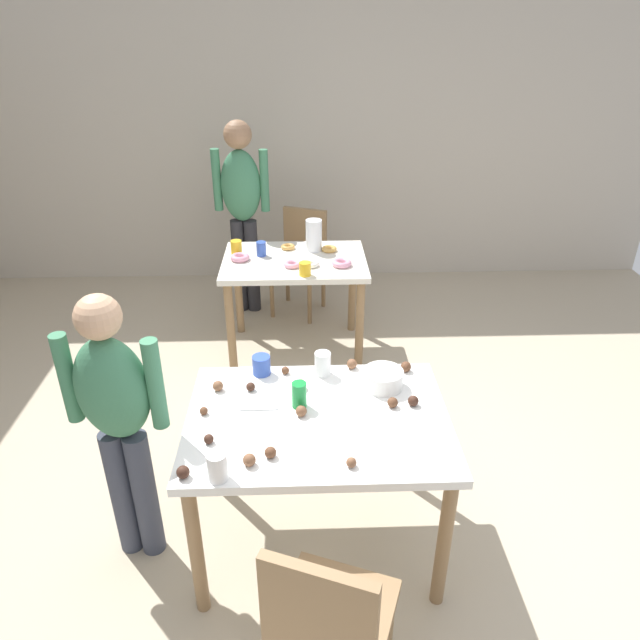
{
  "coord_description": "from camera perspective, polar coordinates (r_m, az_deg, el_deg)",
  "views": [
    {
      "loc": [
        -0.17,
        -2.2,
        2.32
      ],
      "look_at": [
        -0.07,
        0.47,
        0.9
      ],
      "focal_mm": 32.64,
      "sensor_mm": 36.0,
      "label": 1
    }
  ],
  "objects": [
    {
      "name": "dining_table_far",
      "position": [
        4.23,
        -2.49,
        4.54
      ],
      "size": [
        1.02,
        0.73,
        0.75
      ],
      "color": "silver",
      "rests_on": "ground_plane"
    },
    {
      "name": "cup_far_0",
      "position": [
        4.25,
        -5.78,
        6.96
      ],
      "size": [
        0.07,
        0.07,
        0.11
      ],
      "primitive_type": "cylinder",
      "color": "#3351B2",
      "rests_on": "dining_table_far"
    },
    {
      "name": "chair_near_table",
      "position": [
        2.21,
        0.77,
        -27.41
      ],
      "size": [
        0.52,
        0.52,
        0.87
      ],
      "color": "olive",
      "rests_on": "ground_plane"
    },
    {
      "name": "wall_back",
      "position": [
        5.49,
        -0.24,
        17.32
      ],
      "size": [
        6.4,
        0.1,
        2.6
      ],
      "primitive_type": "cube",
      "color": "#BCB2A3",
      "rests_on": "ground_plane"
    },
    {
      "name": "donut_far_3",
      "position": [
        4.32,
        0.92,
        6.98
      ],
      "size": [
        0.11,
        0.11,
        0.03
      ],
      "primitive_type": "torus",
      "color": "gold",
      "rests_on": "dining_table_far"
    },
    {
      "name": "cake_ball_5",
      "position": [
        2.47,
        -10.85,
        -11.39
      ],
      "size": [
        0.04,
        0.04,
        0.04
      ],
      "primitive_type": "sphere",
      "color": "#3D2319",
      "rests_on": "dining_table_near"
    },
    {
      "name": "cup_near_2",
      "position": [
        2.82,
        0.26,
        -4.31
      ],
      "size": [
        0.08,
        0.08,
        0.12
      ],
      "primitive_type": "cylinder",
      "color": "white",
      "rests_on": "dining_table_near"
    },
    {
      "name": "cup_far_1",
      "position": [
        4.3,
        -8.2,
        7.06
      ],
      "size": [
        0.08,
        0.08,
        0.1
      ],
      "primitive_type": "cylinder",
      "color": "yellow",
      "rests_on": "dining_table_far"
    },
    {
      "name": "cup_near_0",
      "position": [
        2.28,
        -10.03,
        -13.98
      ],
      "size": [
        0.08,
        0.08,
        0.12
      ],
      "primitive_type": "cylinder",
      "color": "white",
      "rests_on": "dining_table_near"
    },
    {
      "name": "pitcher_far",
      "position": [
        4.31,
        -0.61,
        8.3
      ],
      "size": [
        0.12,
        0.12,
        0.23
      ],
      "primitive_type": "cylinder",
      "color": "white",
      "rests_on": "dining_table_far"
    },
    {
      "name": "fork_near",
      "position": [
        2.63,
        -6.01,
        -8.68
      ],
      "size": [
        0.17,
        0.02,
        0.01
      ],
      "primitive_type": "cube",
      "color": "silver",
      "rests_on": "dining_table_near"
    },
    {
      "name": "soda_can",
      "position": [
        2.6,
        -2.05,
        -7.34
      ],
      "size": [
        0.07,
        0.07,
        0.12
      ],
      "primitive_type": "cylinder",
      "color": "#198438",
      "rests_on": "dining_table_near"
    },
    {
      "name": "donut_far_0",
      "position": [
        4.37,
        -3.16,
        7.17
      ],
      "size": [
        0.1,
        0.1,
        0.03
      ],
      "primitive_type": "torus",
      "color": "gold",
      "rests_on": "dining_table_far"
    },
    {
      "name": "cake_ball_12",
      "position": [
        2.64,
        7.14,
        -8.03
      ],
      "size": [
        0.05,
        0.05,
        0.05
      ],
      "primitive_type": "sphere",
      "color": "brown",
      "rests_on": "dining_table_near"
    },
    {
      "name": "cake_ball_2",
      "position": [
        2.32,
        3.1,
        -13.77
      ],
      "size": [
        0.04,
        0.04,
        0.04
      ],
      "primitive_type": "sphere",
      "color": "brown",
      "rests_on": "dining_table_near"
    },
    {
      "name": "donut_far_2",
      "position": [
        4.2,
        -7.85,
        6.1
      ],
      "size": [
        0.14,
        0.14,
        0.04
      ],
      "primitive_type": "torus",
      "color": "pink",
      "rests_on": "dining_table_far"
    },
    {
      "name": "donut_far_1",
      "position": [
        4.06,
        2.14,
        5.6
      ],
      "size": [
        0.14,
        0.14,
        0.04
      ],
      "primitive_type": "torus",
      "color": "pink",
      "rests_on": "dining_table_far"
    },
    {
      "name": "cake_ball_1",
      "position": [
        2.66,
        9.13,
        -7.83
      ],
      "size": [
        0.05,
        0.05,
        0.05
      ],
      "primitive_type": "sphere",
      "color": "#3D2319",
      "rests_on": "dining_table_near"
    },
    {
      "name": "dining_table_near",
      "position": [
        2.64,
        -0.21,
        -11.18
      ],
      "size": [
        1.15,
        0.83,
        0.75
      ],
      "color": "white",
      "rests_on": "ground_plane"
    },
    {
      "name": "cake_ball_14",
      "position": [
        2.37,
        -4.88,
        -12.81
      ],
      "size": [
        0.05,
        0.05,
        0.05
      ],
      "primitive_type": "sphere",
      "color": "brown",
      "rests_on": "dining_table_near"
    },
    {
      "name": "person_girl_near",
      "position": [
        2.65,
        -19.24,
        -8.65
      ],
      "size": [
        0.46,
        0.25,
        1.36
      ],
      "color": "#383D4C",
      "rests_on": "ground_plane"
    },
    {
      "name": "mixing_bowl",
      "position": [
        2.75,
        6.21,
        -5.74
      ],
      "size": [
        0.19,
        0.19,
        0.09
      ],
      "primitive_type": "cylinder",
      "color": "white",
      "rests_on": "dining_table_near"
    },
    {
      "name": "cake_ball_13",
      "position": [
        2.74,
        -6.82,
        -6.51
      ],
      "size": [
        0.04,
        0.04,
        0.04
      ],
      "primitive_type": "sphere",
      "color": "#3D2319",
      "rests_on": "dining_table_near"
    },
    {
      "name": "ground_plane",
      "position": [
        3.2,
        1.73,
        -18.48
      ],
      "size": [
        6.4,
        6.4,
        0.0
      ],
      "primitive_type": "plane",
      "color": "tan"
    },
    {
      "name": "cake_ball_10",
      "position": [
        2.34,
        -6.95,
        -13.46
      ],
      "size": [
        0.05,
        0.05,
        0.05
      ],
      "primitive_type": "sphere",
      "color": "brown",
      "rests_on": "dining_table_near"
    },
    {
      "name": "cake_ball_6",
      "position": [
        2.76,
        -9.98,
        -6.39
      ],
      "size": [
        0.05,
        0.05,
        0.05
      ],
      "primitive_type": "sphere",
      "color": "brown",
      "rests_on": "dining_table_near"
    },
    {
      "name": "person_adult_far",
      "position": [
        4.81,
        -7.67,
        11.43
      ],
      "size": [
        0.45,
        0.23,
        1.6
      ],
      "color": "#28282D",
      "rests_on": "ground_plane"
    },
    {
      "name": "cake_ball_4",
      "position": [
        2.87,
        5.76,
        -4.8
      ],
      "size": [
        0.04,
        0.04,
        0.04
      ],
      "primitive_type": "sphere",
      "color": "#3D2319",
      "rests_on": "dining_table_near"
    },
    {
      "name": "cake_ball_3",
      "position": [
        2.89,
        3.14,
        -4.32
      ],
      "size": [
        0.05,
        0.05,
        0.05
      ],
      "primitive_type": "sphere",
      "color": "brown",
      "rests_on": "dining_table_near"
    },
    {
      "name": "cup_far_2",
      "position": [
        3.9,
        -1.48,
        5.04
      ],
      "size": [
        0.08,
        0.08,
        0.09
      ],
      "primitive_type": "cylinder",
      "color": "yellow",
      "rests_on": "dining_table_far"
    },
    {
      "name": "cup_near_1",
      "position": [
        2.84,
        -5.76,
        -4.43
      ],
      "size": [
        0.09,
        0.09,
        0.1
      ],
      "primitive_type": "cylinder",
      "color": "#3351B2",
      "rests_on": "dining_table_near"
    },
    {
      "name": "cake_ball_15",
      "position": [
        2.89,
        8.41,
        -4.55
      ],
      "size": [
        0.05,
        0.05,
        0.05
      ],
      "primitive_type": "sphere",
      "color": "brown",
      "rests_on": "dining_table_near"
    },
    {
      "name": "donut_far_5",
      "position": [
        4.06,
        -0.89,
        5.52
      ],
      "size": [
        0.11,
        0.11,
        0.03
      ],
      "primitive_type": "torus",
      "color": "white",
      "rests_on": "dining_table_far"
    },
    {
      "name": "cake_ball_9",
      "position": [
        2.63,
        -11.33,
        -8.73
      ],
      "size": [
        0.04,
        0.04,
        0.04
      ],
      "primitive_type": "sphere",
      "color": "brown",
      "rests_on": "dining_table_near"
    },
    {
      "name": "cake_ball_8",
      "position": [
        2.85,
        -3.42,
        -4.95
      ],
      "size": [
        0.04,
        0.04,
        0.04
      ],
      "primitive_type": "sphere",
      "color": "brown",
      "rests_on": "dining_table_near"
    },
    {
      "name": "chair_far_table",
      "position": [
        4.95,
        -1.88,
        6.38
      ],
      "size": [
        0.52,
        0.52,
        0.87
      ],
      "color": "olive",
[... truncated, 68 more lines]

